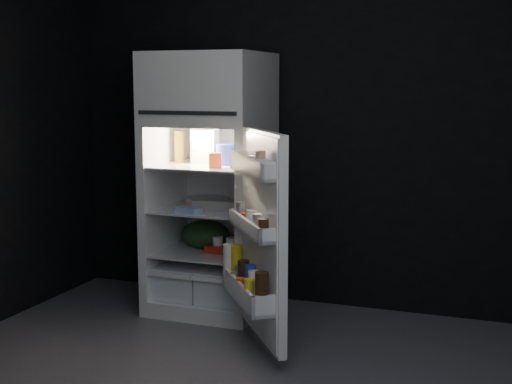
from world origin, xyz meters
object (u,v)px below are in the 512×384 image
at_px(milk_jug, 205,146).
at_px(yogurt_tray, 226,249).
at_px(refrigerator, 211,174).
at_px(fridge_door, 258,240).
at_px(egg_carton, 216,205).

height_order(milk_jug, yogurt_tray, milk_jug).
bearing_deg(yogurt_tray, refrigerator, 154.80).
relative_size(fridge_door, egg_carton, 4.01).
xyz_separation_m(refrigerator, milk_jug, (-0.06, 0.04, 0.19)).
bearing_deg(fridge_door, milk_jug, 132.60).
bearing_deg(fridge_door, yogurt_tray, 127.31).
height_order(fridge_door, yogurt_tray, fridge_door).
distance_m(fridge_door, yogurt_tray, 0.79).
bearing_deg(milk_jug, egg_carton, -57.35).
bearing_deg(refrigerator, milk_jug, 148.78).
bearing_deg(refrigerator, yogurt_tray, -29.23).
height_order(egg_carton, yogurt_tray, egg_carton).
xyz_separation_m(egg_carton, yogurt_tray, (0.05, 0.05, -0.31)).
xyz_separation_m(refrigerator, yogurt_tray, (0.14, -0.08, -0.50)).
xyz_separation_m(milk_jug, egg_carton, (0.15, -0.16, -0.38)).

